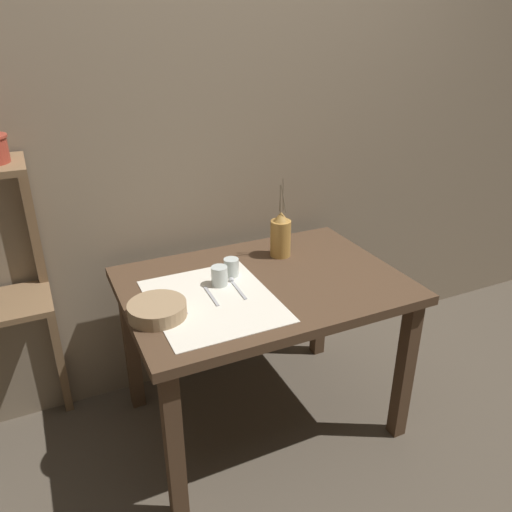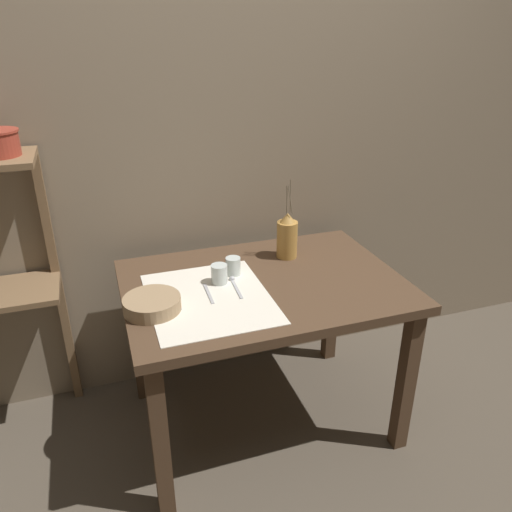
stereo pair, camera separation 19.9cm
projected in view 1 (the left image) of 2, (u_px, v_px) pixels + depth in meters
name	position (u px, v px, depth m)	size (l,w,h in m)	color
ground_plane	(262.00, 416.00, 2.36)	(12.00, 12.00, 0.00)	brown
stone_wall_back	(215.00, 141.00, 2.27)	(7.00, 0.06, 2.40)	gray
wooden_table	(263.00, 301.00, 2.09)	(1.14, 0.81, 0.72)	#4C3523
linen_cloth	(213.00, 300.00, 1.90)	(0.46, 0.55, 0.00)	silver
pitcher_with_flowers	(281.00, 236.00, 2.24)	(0.09, 0.09, 0.36)	#B7843D
wooden_bowl	(157.00, 310.00, 1.79)	(0.21, 0.21, 0.05)	#9E7F5B
glass_tumbler_near	(219.00, 276.00, 2.00)	(0.07, 0.07, 0.08)	silver
glass_tumbler_far	(231.00, 267.00, 2.08)	(0.06, 0.06, 0.08)	silver
knife_center	(178.00, 304.00, 1.87)	(0.02, 0.16, 0.00)	#A8A8AD
fork_inner	(211.00, 296.00, 1.93)	(0.02, 0.16, 0.00)	#A8A8AD
spoon_outer	(234.00, 283.00, 2.02)	(0.03, 0.18, 0.02)	#A8A8AD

